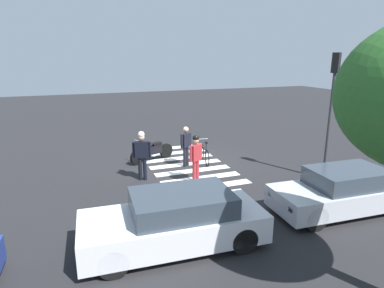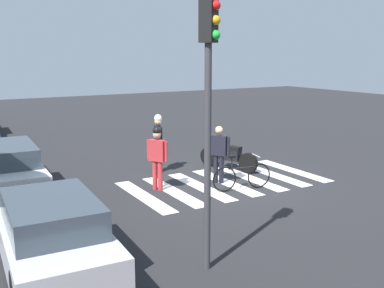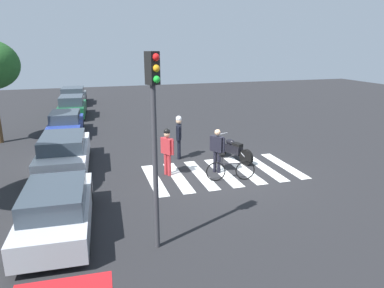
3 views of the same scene
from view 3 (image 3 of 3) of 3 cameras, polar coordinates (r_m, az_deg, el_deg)
ground_plane at (r=13.81m, az=4.96°, el=-4.55°), size 60.00×60.00×0.00m
police_motorcycle at (r=15.10m, az=6.65°, el=-0.94°), size 2.10×1.02×1.05m
leaning_bicycle at (r=12.91m, az=6.21°, el=-4.21°), size 0.48×1.78×1.02m
officer_on_foot at (r=13.47m, az=4.10°, el=-0.66°), size 0.58×0.45×1.71m
officer_by_motorcycle at (r=15.06m, az=-2.14°, el=1.68°), size 0.67×0.35×1.89m
pedestrian_bystander at (r=13.18m, az=-4.02°, el=-0.68°), size 0.60×0.42×1.82m
crosswalk_stripes at (r=13.81m, az=4.96°, el=-4.53°), size 3.19×5.85×0.01m
car_silver_sedan at (r=10.04m, az=-20.97°, el=-9.82°), size 4.21×1.88×1.33m
car_white_van at (r=14.92m, az=-19.94°, el=-1.21°), size 4.54×2.04×1.38m
car_blue_hatchback at (r=20.51m, az=-19.68°, el=3.17°), size 4.01×1.86×1.27m
car_green_compact at (r=25.30m, az=-18.78°, el=5.70°), size 4.07×1.88×1.44m
car_grey_coupe at (r=30.77m, az=-18.61°, el=7.37°), size 4.39×2.11×1.37m
traffic_light_pole at (r=7.90m, az=-6.10°, el=3.25°), size 0.36×0.32×4.67m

